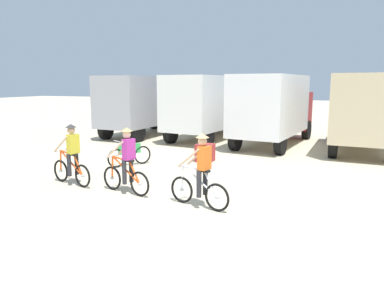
% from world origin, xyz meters
% --- Properties ---
extents(ground_plane, '(120.00, 120.00, 0.00)m').
position_xyz_m(ground_plane, '(0.00, 0.00, 0.00)').
color(ground_plane, beige).
extents(box_truck_grey_hauler, '(2.77, 6.88, 3.35)m').
position_xyz_m(box_truck_grey_hauler, '(-6.64, 11.73, 1.87)').
color(box_truck_grey_hauler, '#9E9EA3').
rests_on(box_truck_grey_hauler, ground).
extents(box_truck_white_box, '(3.15, 6.98, 3.35)m').
position_xyz_m(box_truck_white_box, '(-2.72, 11.74, 1.87)').
color(box_truck_white_box, white).
rests_on(box_truck_white_box, ground).
extents(box_truck_avon_van, '(3.21, 7.00, 3.35)m').
position_xyz_m(box_truck_avon_van, '(0.81, 10.99, 1.87)').
color(box_truck_avon_van, white).
rests_on(box_truck_avon_van, ground).
extents(box_truck_tan_camper, '(2.74, 6.87, 3.35)m').
position_xyz_m(box_truck_tan_camper, '(4.73, 10.96, 1.87)').
color(box_truck_tan_camper, '#CCB78E').
rests_on(box_truck_tan_camper, ground).
extents(cyclist_orange_shirt, '(1.69, 0.63, 1.82)m').
position_xyz_m(cyclist_orange_shirt, '(-3.53, 1.68, 0.85)').
color(cyclist_orange_shirt, black).
rests_on(cyclist_orange_shirt, ground).
extents(cyclist_cowboy_hat, '(1.70, 0.60, 1.82)m').
position_xyz_m(cyclist_cowboy_hat, '(-1.57, 1.53, 0.85)').
color(cyclist_cowboy_hat, black).
rests_on(cyclist_cowboy_hat, ground).
extents(cyclist_near_camera, '(1.68, 0.64, 1.82)m').
position_xyz_m(cyclist_near_camera, '(0.69, 1.20, 0.85)').
color(cyclist_near_camera, black).
rests_on(cyclist_near_camera, ground).
extents(bicycle_spare, '(0.98, 1.49, 0.97)m').
position_xyz_m(bicycle_spare, '(-3.28, 4.49, 0.40)').
color(bicycle_spare, black).
rests_on(bicycle_spare, ground).
extents(supply_crate, '(0.64, 0.67, 0.67)m').
position_xyz_m(supply_crate, '(-0.98, 6.22, 0.34)').
color(supply_crate, '#9E2D2D').
rests_on(supply_crate, ground).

